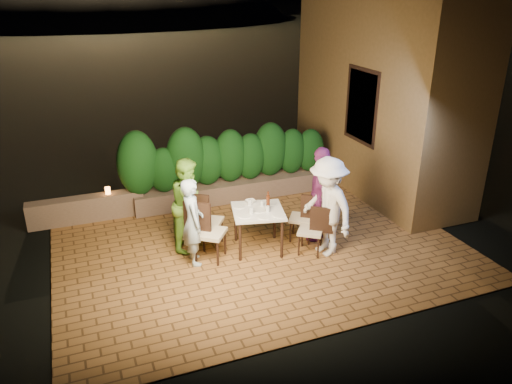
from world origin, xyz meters
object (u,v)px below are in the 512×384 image
chair_left_back (209,221)px  dining_table (258,230)px  beer_bottle (268,201)px  chair_right_front (311,230)px  bowl (250,201)px  diner_purple (321,194)px  diner_blue (193,222)px  parapet_lamp (108,191)px  chair_right_back (302,217)px  chair_left_front (210,232)px  diner_white (327,207)px  diner_green (189,204)px

chair_left_back → dining_table: bearing=3.7°
beer_bottle → chair_right_front: bearing=-33.3°
dining_table → bowl: (-0.01, 0.35, 0.40)m
diner_purple → beer_bottle: bearing=-54.8°
diner_blue → parapet_lamp: diner_blue is taller
beer_bottle → chair_right_back: 0.84m
chair_left_back → diner_blue: diner_blue is taller
chair_left_front → beer_bottle: bearing=36.0°
diner_white → parapet_lamp: diner_white is taller
chair_left_back → diner_green: (-0.31, 0.09, 0.34)m
bowl → chair_right_front: 1.17m
chair_left_front → parapet_lamp: 2.70m
diner_white → diner_purple: 0.55m
bowl → diner_white: 1.38m
diner_green → parapet_lamp: (-1.22, 1.75, -0.25)m
dining_table → diner_purple: diner_purple is taller
diner_green → diner_white: bearing=-85.6°
chair_right_front → diner_purple: bearing=-97.0°
dining_table → diner_purple: (1.19, -0.01, 0.50)m
beer_bottle → diner_white: bearing=-30.6°
diner_purple → chair_right_back: bearing=-67.3°
chair_right_front → diner_blue: diner_blue is taller
chair_left_back → diner_purple: 2.05m
dining_table → chair_left_back: (-0.77, 0.44, 0.11)m
beer_bottle → bowl: (-0.18, 0.37, -0.14)m
chair_left_front → chair_right_back: 1.74m
diner_blue → diner_white: size_ratio=0.86×
chair_left_front → diner_white: size_ratio=0.59×
diner_white → chair_left_front: bearing=-116.3°
chair_right_front → parapet_lamp: 4.11m
dining_table → chair_left_back: chair_left_back is taller
chair_left_back → diner_purple: diner_purple is taller
dining_table → chair_right_back: (0.87, 0.06, 0.07)m
dining_table → chair_left_front: size_ratio=0.84×
bowl → chair_right_front: bearing=-44.2°
diner_white → parapet_lamp: size_ratio=12.46×
chair_left_back → chair_right_front: (1.56, -0.87, -0.05)m
bowl → chair_right_back: bearing=-18.4°
chair_right_back → diner_blue: 2.05m
bowl → chair_left_back: bearing=173.5°
beer_bottle → diner_blue: bearing=-179.9°
chair_right_front → diner_green: (-1.87, 0.96, 0.39)m
diner_white → bowl: bearing=-141.5°
parapet_lamp → diner_white: bearing=-40.1°
chair_right_back → parapet_lamp: chair_right_back is taller
chair_left_front → diner_white: diner_white is taller
bowl → diner_green: size_ratio=0.11×
bowl → diner_purple: (1.20, -0.36, 0.10)m
bowl → chair_right_back: (0.88, -0.29, -0.33)m
beer_bottle → parapet_lamp: bearing=137.0°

